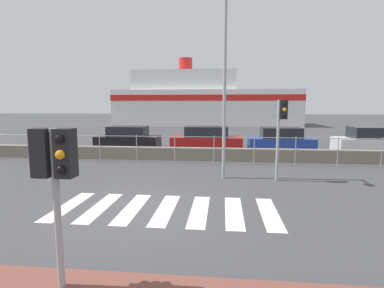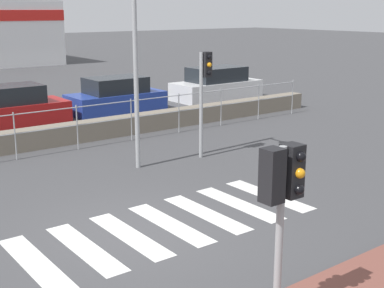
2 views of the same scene
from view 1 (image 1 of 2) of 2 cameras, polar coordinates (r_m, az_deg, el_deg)
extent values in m
plane|color=#424244|center=(8.32, -10.34, -12.01)|extent=(160.00, 160.00, 0.00)
cube|color=silver|center=(9.04, -22.44, -10.85)|extent=(0.45, 2.40, 0.01)
cube|color=silver|center=(8.66, -17.08, -11.41)|extent=(0.45, 2.40, 0.01)
cube|color=silver|center=(8.36, -11.27, -11.91)|extent=(0.45, 2.40, 0.01)
cube|color=silver|center=(8.15, -5.07, -12.31)|extent=(0.45, 2.40, 0.01)
cube|color=silver|center=(8.03, 1.40, -12.58)|extent=(0.45, 2.40, 0.01)
cube|color=silver|center=(8.02, 7.99, -12.69)|extent=(0.45, 2.40, 0.01)
cube|color=silver|center=(8.10, 14.52, -12.65)|extent=(0.45, 2.40, 0.01)
cube|color=slate|center=(15.06, -2.75, -1.86)|extent=(24.62, 0.55, 0.62)
cylinder|color=#9EA0A3|center=(14.08, -3.31, 1.41)|extent=(22.15, 0.03, 0.03)
cylinder|color=#9EA0A3|center=(14.14, -3.29, -0.74)|extent=(22.15, 0.03, 0.03)
cylinder|color=#9EA0A3|center=(16.97, -28.73, -0.50)|extent=(0.04, 0.04, 1.33)
cylinder|color=#9EA0A3|center=(16.00, -23.28, -0.62)|extent=(0.04, 0.04, 1.33)
cylinder|color=#9EA0A3|center=(15.18, -17.18, -0.75)|extent=(0.04, 0.04, 1.33)
cylinder|color=#9EA0A3|center=(14.56, -10.48, -0.88)|extent=(0.04, 0.04, 1.33)
cylinder|color=#9EA0A3|center=(14.15, -3.29, -1.00)|extent=(0.04, 0.04, 1.33)
cylinder|color=#9EA0A3|center=(13.98, 4.20, -1.12)|extent=(0.04, 0.04, 1.33)
cylinder|color=#9EA0A3|center=(14.05, 11.75, -1.22)|extent=(0.04, 0.04, 1.33)
cylinder|color=#9EA0A3|center=(14.36, 19.10, -1.29)|extent=(0.04, 0.04, 1.33)
cylinder|color=#9EA0A3|center=(14.89, 26.04, -1.34)|extent=(0.04, 0.04, 1.33)
cylinder|color=#9EA0A3|center=(15.62, 32.41, -1.37)|extent=(0.04, 0.04, 1.33)
cylinder|color=#9EA0A3|center=(4.77, -24.23, -12.06)|extent=(0.10, 0.10, 2.44)
cube|color=black|center=(4.65, -26.62, -1.50)|extent=(0.24, 0.24, 0.68)
sphere|color=black|center=(4.74, -25.87, 1.28)|extent=(0.13, 0.13, 0.13)
sphere|color=orange|center=(4.77, -25.73, -1.24)|extent=(0.13, 0.13, 0.13)
sphere|color=black|center=(4.80, -25.58, -3.73)|extent=(0.13, 0.13, 0.13)
cube|color=black|center=(4.48, -22.95, -1.61)|extent=(0.24, 0.24, 0.68)
sphere|color=black|center=(4.33, -23.98, 0.86)|extent=(0.13, 0.13, 0.13)
sphere|color=orange|center=(4.36, -23.83, -1.90)|extent=(0.13, 0.13, 0.13)
sphere|color=black|center=(4.40, -23.68, -4.61)|extent=(0.13, 0.13, 0.13)
cylinder|color=#9EA0A3|center=(11.19, 16.00, 0.56)|extent=(0.10, 0.10, 2.93)
cube|color=black|center=(11.14, 17.08, 6.28)|extent=(0.24, 0.24, 0.68)
sphere|color=black|center=(11.01, 17.26, 7.36)|extent=(0.13, 0.13, 0.13)
sphere|color=orange|center=(11.01, 17.22, 6.27)|extent=(0.13, 0.13, 0.13)
sphere|color=black|center=(11.01, 17.17, 5.17)|extent=(0.13, 0.13, 0.13)
cylinder|color=#9EA0A3|center=(11.17, 6.22, 10.57)|extent=(0.12, 0.12, 6.73)
cube|color=white|center=(41.25, 2.81, 6.90)|extent=(24.03, 8.16, 4.61)
cube|color=white|center=(41.62, -1.21, 11.84)|extent=(13.46, 6.53, 2.54)
cube|color=red|center=(37.16, 2.47, 8.82)|extent=(24.03, 0.08, 0.74)
cylinder|color=red|center=(41.84, -1.22, 14.80)|extent=(1.80, 1.80, 1.80)
cube|color=black|center=(19.53, -12.06, 0.37)|extent=(3.98, 1.70, 0.77)
cube|color=#1E2328|center=(19.45, -12.11, 2.41)|extent=(2.39, 1.50, 0.63)
cube|color=#B21919|center=(18.60, 2.79, 0.20)|extent=(4.36, 1.71, 0.78)
cube|color=#1E2328|center=(18.53, 2.80, 2.39)|extent=(2.62, 1.51, 0.64)
cube|color=#233D9E|center=(18.90, 16.50, -0.01)|extent=(3.84, 1.76, 0.77)
cube|color=#1E2328|center=(18.83, 16.58, 2.10)|extent=(2.30, 1.55, 0.63)
cube|color=silver|center=(20.54, 31.13, -0.15)|extent=(4.19, 1.81, 0.81)
cube|color=#1E2328|center=(20.47, 31.27, 1.88)|extent=(2.52, 1.60, 0.66)
camera|label=2|loc=(7.12, -89.10, 10.64)|focal=50.00mm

